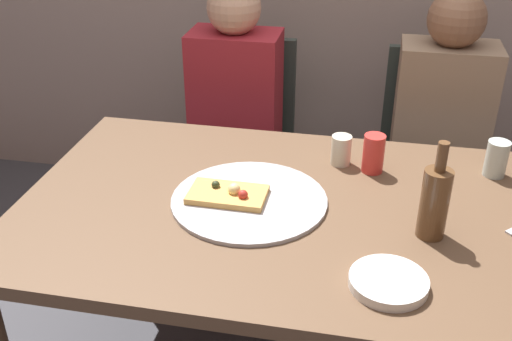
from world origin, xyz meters
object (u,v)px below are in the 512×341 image
(dining_table, at_px, (298,228))
(guest_in_beanie, at_px, (441,137))
(pizza_tray, at_px, (249,201))
(chair_right, at_px, (434,149))
(soda_can, at_px, (373,154))
(tumbler_far, at_px, (496,159))
(pizza_slice_last, at_px, (228,194))
(plate_stack, at_px, (388,282))
(tumbler_near, at_px, (341,150))
(wine_bottle, at_px, (435,201))
(guest_in_sweater, at_px, (231,119))
(chair_left, at_px, (239,132))

(dining_table, height_order, guest_in_beanie, guest_in_beanie)
(pizza_tray, xyz_separation_m, chair_right, (0.59, 0.88, -0.21))
(dining_table, distance_m, guest_in_beanie, 0.85)
(dining_table, bearing_deg, soda_can, 52.67)
(soda_can, bearing_deg, tumbler_far, 7.65)
(pizza_slice_last, height_order, plate_stack, pizza_slice_last)
(dining_table, xyz_separation_m, chair_right, (0.44, 0.88, -0.14))
(dining_table, distance_m, soda_can, 0.35)
(soda_can, bearing_deg, guest_in_beanie, 62.19)
(tumbler_near, bearing_deg, wine_bottle, -53.45)
(pizza_slice_last, height_order, guest_in_sweater, guest_in_sweater)
(chair_right, distance_m, guest_in_sweater, 0.84)
(chair_left, distance_m, guest_in_beanie, 0.84)
(wine_bottle, bearing_deg, pizza_tray, 172.79)
(tumbler_near, bearing_deg, soda_can, -16.83)
(dining_table, bearing_deg, pizza_slice_last, -178.29)
(pizza_tray, distance_m, tumbler_far, 0.77)
(tumbler_near, bearing_deg, pizza_tray, -129.28)
(pizza_tray, distance_m, chair_left, 0.94)
(pizza_tray, distance_m, pizza_slice_last, 0.06)
(pizza_tray, relative_size, plate_stack, 2.42)
(chair_left, height_order, chair_right, same)
(tumbler_near, distance_m, soda_can, 0.11)
(tumbler_near, relative_size, soda_can, 0.78)
(tumbler_near, height_order, plate_stack, tumbler_near)
(guest_in_beanie, bearing_deg, chair_left, -10.48)
(pizza_slice_last, height_order, chair_left, chair_left)
(pizza_slice_last, height_order, wine_bottle, wine_bottle)
(pizza_tray, bearing_deg, tumbler_far, 23.57)
(pizza_tray, distance_m, guest_in_beanie, 0.94)
(tumbler_near, xyz_separation_m, chair_left, (-0.47, 0.60, -0.26))
(pizza_slice_last, xyz_separation_m, guest_in_sweater, (-0.17, 0.74, -0.10))
(tumbler_near, distance_m, chair_left, 0.80)
(pizza_tray, bearing_deg, wine_bottle, -7.21)
(dining_table, distance_m, pizza_tray, 0.16)
(wine_bottle, bearing_deg, pizza_slice_last, 173.91)
(pizza_tray, bearing_deg, pizza_slice_last, -176.64)
(pizza_slice_last, height_order, soda_can, soda_can)
(tumbler_near, height_order, chair_left, chair_left)
(soda_can, height_order, guest_in_sweater, guest_in_sweater)
(wine_bottle, relative_size, tumbler_near, 2.82)
(tumbler_near, height_order, tumbler_far, tumbler_far)
(pizza_slice_last, bearing_deg, wine_bottle, -6.09)
(pizza_slice_last, relative_size, tumbler_near, 2.32)
(soda_can, xyz_separation_m, guest_in_sweater, (-0.57, 0.47, -0.14))
(chair_left, bearing_deg, pizza_tray, 104.73)
(chair_right, bearing_deg, pizza_slice_last, 53.94)
(tumbler_near, relative_size, chair_left, 0.11)
(tumbler_near, xyz_separation_m, guest_in_beanie, (0.35, 0.44, -0.13))
(tumbler_near, distance_m, plate_stack, 0.61)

